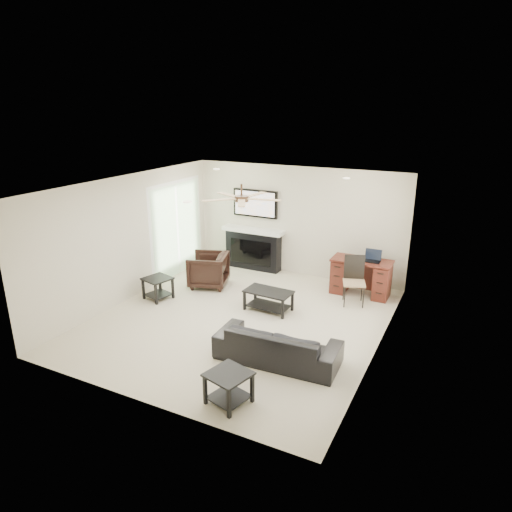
# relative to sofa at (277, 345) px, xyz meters

# --- Properties ---
(room_shell) EXTENTS (5.50, 5.54, 2.52)m
(room_shell) POSITION_rel_sofa_xyz_m (-1.01, 1.08, 1.40)
(room_shell) COLOR beige
(room_shell) RESTS_ON ground
(sofa) EXTENTS (1.95, 0.84, 0.56)m
(sofa) POSITION_rel_sofa_xyz_m (0.00, 0.00, 0.00)
(sofa) COLOR black
(sofa) RESTS_ON ground
(armchair) EXTENTS (1.01, 0.99, 0.73)m
(armchair) POSITION_rel_sofa_xyz_m (-2.60, 2.15, 0.09)
(armchair) COLOR black
(armchair) RESTS_ON ground
(coffee_table) EXTENTS (0.92, 0.55, 0.40)m
(coffee_table) POSITION_rel_sofa_xyz_m (-0.90, 1.60, -0.08)
(coffee_table) COLOR black
(coffee_table) RESTS_ON ground
(end_table_near) EXTENTS (0.64, 0.64, 0.45)m
(end_table_near) POSITION_rel_sofa_xyz_m (-0.15, -1.25, -0.05)
(end_table_near) COLOR black
(end_table_near) RESTS_ON ground
(end_table_left) EXTENTS (0.61, 0.61, 0.45)m
(end_table_left) POSITION_rel_sofa_xyz_m (-3.15, 1.10, -0.05)
(end_table_left) COLOR black
(end_table_left) RESTS_ON ground
(fireplace_unit) EXTENTS (1.52, 0.34, 1.91)m
(fireplace_unit) POSITION_rel_sofa_xyz_m (-2.23, 3.58, 0.68)
(fireplace_unit) COLOR black
(fireplace_unit) RESTS_ON ground
(desk) EXTENTS (1.22, 0.56, 0.76)m
(desk) POSITION_rel_sofa_xyz_m (0.49, 3.16, 0.10)
(desk) COLOR #38140E
(desk) RESTS_ON ground
(desk_chair) EXTENTS (0.54, 0.55, 0.97)m
(desk_chair) POSITION_rel_sofa_xyz_m (0.49, 2.61, 0.21)
(desk_chair) COLOR black
(desk_chair) RESTS_ON ground
(laptop) EXTENTS (0.33, 0.24, 0.23)m
(laptop) POSITION_rel_sofa_xyz_m (0.69, 3.14, 0.60)
(laptop) COLOR black
(laptop) RESTS_ON desk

